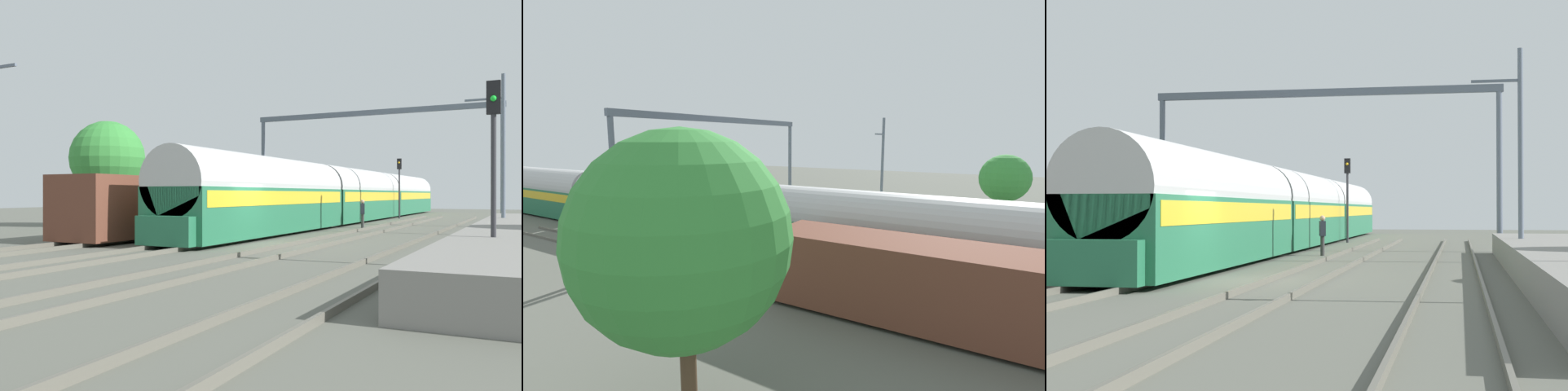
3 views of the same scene
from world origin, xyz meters
TOP-DOWN VIEW (x-y plane):
  - ground at (0.00, 0.00)m, footprint 120.00×120.00m
  - track_far_west at (-6.30, 0.00)m, footprint 1.52×60.00m
  - track_west at (-2.10, 0.00)m, footprint 1.51×60.00m
  - track_east at (2.10, 0.00)m, footprint 1.51×60.00m
  - track_far_east at (6.30, 0.00)m, footprint 1.52×60.00m
  - platform at (10.11, 2.00)m, footprint 4.40×28.00m
  - passenger_train at (-2.10, 20.69)m, footprint 2.93×49.20m
  - freight_car at (-6.30, 2.05)m, footprint 2.80×13.00m
  - person_crossing at (0.67, 12.45)m, footprint 0.35×0.45m
  - railway_signal_far at (-0.18, 26.51)m, footprint 0.36×0.30m
  - catenary_gantry at (0.00, 16.94)m, footprint 16.99×0.28m
  - catenary_pole_east_mid at (8.65, 9.16)m, footprint 1.90×0.20m
  - tree_west_background at (-14.04, 6.39)m, footprint 4.69×4.69m
  - tree_east_background at (14.91, 1.32)m, footprint 3.71×3.71m

SIDE VIEW (x-z plane):
  - ground at x=0.00m, z-range 0.00..0.00m
  - track_far_west at x=-6.30m, z-range 0.00..0.16m
  - track_west at x=-2.10m, z-range 0.00..0.16m
  - track_east at x=2.10m, z-range 0.00..0.16m
  - track_far_east at x=6.30m, z-range 0.00..0.16m
  - platform at x=10.11m, z-range 0.00..0.90m
  - person_crossing at x=0.67m, z-range 0.16..1.89m
  - freight_car at x=-6.30m, z-range 0.12..2.82m
  - passenger_train at x=-2.10m, z-range 0.06..3.88m
  - railway_signal_far at x=-0.18m, z-range 0.71..5.79m
  - tree_east_background at x=14.91m, z-range 0.77..6.05m
  - catenary_pole_east_mid at x=8.65m, z-range 0.15..8.15m
  - tree_west_background at x=-14.04m, z-range 0.98..7.65m
  - catenary_gantry at x=0.00m, z-range 2.00..9.86m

